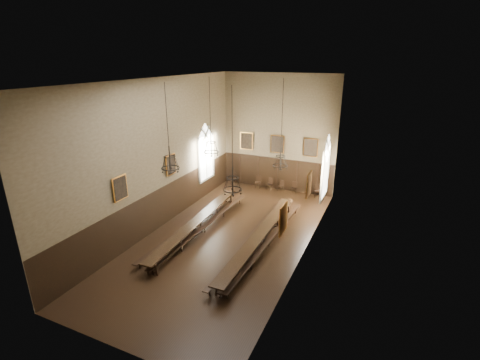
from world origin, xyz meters
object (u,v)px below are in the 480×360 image
Objects in this scene: chandelier_front_right at (233,183)px; bench_left_inner at (205,228)px; chair_2 at (258,184)px; chair_5 at (294,190)px; bench_left_outer at (189,226)px; chair_3 at (269,186)px; chandelier_back_left at (211,147)px; table_left at (198,226)px; chandelier_back_right at (280,160)px; chair_4 at (281,188)px; bench_right_inner at (249,241)px; bench_right_outer at (269,242)px; chair_0 at (233,181)px; chair_7 at (317,193)px; chandelier_front_left at (170,163)px; table_right at (260,239)px.

bench_left_inner is at bearing 137.82° from chandelier_front_right.
chair_2 reaches higher than chair_5.
chandelier_front_right is (3.16, -11.42, 4.40)m from chair_2.
bench_left_outer is 8.83m from chair_3.
chandelier_back_left is at bearing 104.72° from bench_left_inner.
chair_3 is (1.58, 8.52, -0.11)m from table_left.
chandelier_back_right reaches higher than chair_2.
bench_left_inner is at bearing -85.11° from chair_4.
bench_right_inner is at bearing -96.04° from chair_5.
chair_0 is at bearing 126.27° from bench_right_outer.
chandelier_front_right is (3.77, -2.91, 4.30)m from table_left.
chair_2 is 4.83m from chair_7.
chandelier_back_right is at bearing -55.21° from chair_4.
bench_right_outer is 4.78m from chandelier_back_right.
bench_left_inner is 10.70× the size of chair_7.
bench_left_inner is 10.55× the size of chair_2.
bench_left_outer is 5.13m from bench_right_outer.
bench_left_inner is at bearing -115.59° from chair_5.
chair_3 is at bearing 114.25° from chandelier_back_right.
chair_2 is 0.21× the size of chandelier_front_right.
bench_right_inner is at bearing 96.45° from chandelier_front_right.
chair_3 reaches higher than bench_left_outer.
bench_left_inner is 2.05× the size of chandelier_back_right.
chair_5 is (0.12, 8.78, -0.02)m from bench_right_inner.
chair_2 reaches higher than bench_right_inner.
chair_7 is 9.58m from chandelier_back_left.
chandelier_front_right is (5.38, -11.45, 4.41)m from chair_0.
chandelier_back_right is (0.79, 2.80, 4.07)m from bench_right_inner.
chair_3 is (0.98, 0.01, -0.00)m from chair_2.
chandelier_front_left is (-0.35, -11.18, 4.86)m from chair_2.
chair_0 is at bearing 167.18° from chair_2.
bench_right_outer is at bearing -82.66° from chandelier_back_right.
bench_left_inner reaches higher than bench_right_inner.
chandelier_front_left reaches higher than table_right.
chandelier_back_left reaches higher than table_left.
bench_left_inner is 1.02× the size of bench_right_inner.
chandelier_back_left is (-1.67, -6.40, 4.49)m from chair_3.
table_left is 5.46m from chandelier_front_left.
table_left is 10.68× the size of chair_7.
chandelier_back_right is at bearing 52.77° from chandelier_front_left.
table_left is 8.67m from chair_3.
bench_right_outer is at bearing -76.77° from chair_2.
table_right is 8.74m from chair_4.
bench_right_inner is 8.78m from chair_5.
chandelier_back_left is (-0.53, 2.02, 4.49)m from bench_left_inner.
chandelier_front_left is at bearing -147.22° from bench_right_outer.
chandelier_back_left reaches higher than chair_3.
chair_4 reaches higher than bench_left_outer.
table_left is at bearing -96.00° from chair_0.
bench_right_outer is at bearing 32.78° from chandelier_front_left.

